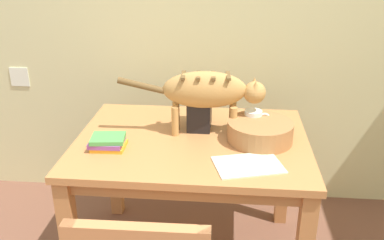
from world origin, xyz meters
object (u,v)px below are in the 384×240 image
object	(u,v)px
coffee_mug	(254,119)
wicker_basket	(260,131)
magazine	(248,165)
saucer_bowl	(252,130)
cat	(209,91)
dining_table	(192,155)
toaster	(200,111)
book_stack	(108,142)

from	to	relation	value
coffee_mug	wicker_basket	size ratio (longest dim) A/B	0.42
coffee_mug	magazine	bearing A→B (deg)	-95.59
saucer_bowl	wicker_basket	size ratio (longest dim) A/B	0.66
wicker_basket	magazine	bearing A→B (deg)	-103.67
magazine	wicker_basket	distance (m)	0.27
cat	dining_table	bearing A→B (deg)	-47.81
dining_table	magazine	size ratio (longest dim) A/B	3.97
wicker_basket	toaster	bearing A→B (deg)	153.65
cat	saucer_bowl	world-z (taller)	cat
cat	book_stack	distance (m)	0.55
dining_table	magazine	bearing A→B (deg)	-43.10
saucer_bowl	book_stack	xyz separation A→B (m)	(-0.69, -0.24, 0.02)
saucer_bowl	toaster	distance (m)	0.29
saucer_bowl	toaster	xyz separation A→B (m)	(-0.28, 0.06, 0.07)
cat	book_stack	bearing A→B (deg)	-68.01
book_stack	wicker_basket	world-z (taller)	wicker_basket
wicker_basket	cat	bearing A→B (deg)	163.31
dining_table	wicker_basket	xyz separation A→B (m)	(0.33, 0.00, 0.15)
magazine	coffee_mug	bearing A→B (deg)	68.11
dining_table	wicker_basket	size ratio (longest dim) A/B	3.60
cat	magazine	size ratio (longest dim) A/B	2.53
cat	book_stack	world-z (taller)	cat
saucer_bowl	wicker_basket	bearing A→B (deg)	-70.75
dining_table	book_stack	world-z (taller)	book_stack
magazine	wicker_basket	world-z (taller)	wicker_basket
cat	coffee_mug	distance (m)	0.27
dining_table	saucer_bowl	bearing A→B (deg)	17.53
saucer_bowl	toaster	world-z (taller)	toaster
wicker_basket	toaster	world-z (taller)	toaster
wicker_basket	toaster	xyz separation A→B (m)	(-0.31, 0.15, 0.03)
dining_table	wicker_basket	distance (m)	0.36
dining_table	coffee_mug	xyz separation A→B (m)	(0.31, 0.10, 0.17)
book_stack	toaster	bearing A→B (deg)	35.96
saucer_bowl	magazine	world-z (taller)	saucer_bowl
book_stack	cat	bearing A→B (deg)	25.77
book_stack	toaster	world-z (taller)	toaster
cat	wicker_basket	xyz separation A→B (m)	(0.26, -0.08, -0.17)
coffee_mug	magazine	distance (m)	0.36
cat	magazine	world-z (taller)	cat
cat	saucer_bowl	distance (m)	0.31
dining_table	cat	distance (m)	0.34
coffee_mug	book_stack	xyz separation A→B (m)	(-0.69, -0.24, -0.05)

